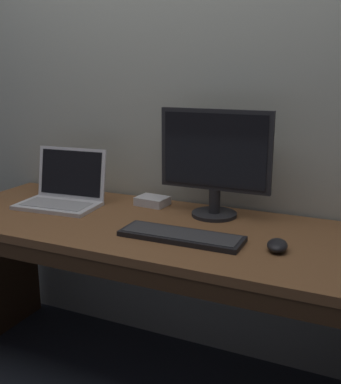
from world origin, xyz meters
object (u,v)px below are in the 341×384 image
object	(u,v)px
wired_keyboard	(181,236)
external_drive_box	(152,201)
computer_mouse	(277,245)
laptop_silver	(63,193)
external_monitor	(215,161)

from	to	relation	value
wired_keyboard	external_drive_box	world-z (taller)	external_drive_box
wired_keyboard	computer_mouse	size ratio (longest dim) A/B	4.37
wired_keyboard	computer_mouse	xyz separation A→B (m)	(0.34, 0.03, 0.01)
laptop_silver	external_monitor	distance (m)	0.72
laptop_silver	external_monitor	size ratio (longest dim) A/B	0.79
wired_keyboard	external_drive_box	distance (m)	0.46
external_monitor	computer_mouse	bearing A→B (deg)	-39.92
external_monitor	computer_mouse	distance (m)	0.48
laptop_silver	wired_keyboard	distance (m)	0.69
wired_keyboard	computer_mouse	bearing A→B (deg)	4.73
computer_mouse	external_drive_box	bearing A→B (deg)	143.85
external_monitor	wired_keyboard	bearing A→B (deg)	-93.42
laptop_silver	computer_mouse	xyz separation A→B (m)	(1.01, -0.15, -0.04)
external_drive_box	computer_mouse	bearing A→B (deg)	-26.63
external_monitor	external_drive_box	distance (m)	0.38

